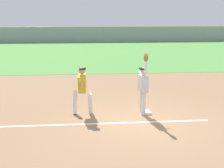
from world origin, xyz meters
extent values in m
plane|color=#936D4C|center=(0.00, 0.00, 0.00)|extent=(80.64, 80.64, 0.00)
cube|color=#549342|center=(0.00, 17.76, 0.01)|extent=(51.60, 19.56, 0.01)
cube|color=white|center=(-3.76, -0.02, 0.00)|extent=(12.00, 0.20, 0.01)
cube|color=white|center=(0.24, 0.88, 0.04)|extent=(0.39, 0.39, 0.08)
cylinder|color=silver|center=(0.11, 0.92, 0.42)|extent=(0.17, 0.17, 0.85)
cylinder|color=silver|center=(0.13, 0.72, 0.42)|extent=(0.17, 0.17, 0.85)
cube|color=#B7B7B7|center=(0.12, 0.82, 1.15)|extent=(0.31, 0.47, 0.60)
sphere|color=#DBAD84|center=(0.12, 0.82, 1.60)|extent=(0.26, 0.26, 0.23)
cube|color=black|center=(0.09, 0.82, 1.68)|extent=(0.24, 0.23, 0.05)
cylinder|color=#B7B7B7|center=(0.15, 0.60, 1.76)|extent=(0.10, 0.10, 0.62)
cylinder|color=#B7B7B7|center=(0.09, 1.04, 1.45)|extent=(0.17, 0.63, 0.09)
ellipsoid|color=brown|center=(0.15, 0.60, 2.12)|extent=(0.17, 0.30, 0.32)
cylinder|color=white|center=(-1.76, 0.89, 0.42)|extent=(0.18, 0.44, 0.85)
cylinder|color=white|center=(-2.31, 1.09, 0.42)|extent=(0.18, 0.44, 0.85)
cube|color=gold|center=(-2.04, 0.99, 1.15)|extent=(0.30, 0.54, 0.66)
sphere|color=tan|center=(-2.04, 0.99, 1.60)|extent=(0.25, 0.25, 0.23)
cube|color=black|center=(-2.01, 0.99, 1.68)|extent=(0.23, 0.21, 0.05)
cylinder|color=gold|center=(-2.02, 1.21, 1.23)|extent=(0.12, 0.41, 0.58)
cylinder|color=gold|center=(-2.05, 0.77, 1.23)|extent=(0.12, 0.41, 0.58)
sphere|color=white|center=(0.21, 1.20, 2.04)|extent=(0.07, 0.07, 0.07)
cube|color=#93999E|center=(0.00, 27.54, 0.91)|extent=(51.60, 0.06, 1.82)
cylinder|color=yellow|center=(0.00, 27.54, 1.85)|extent=(51.60, 0.06, 0.06)
cylinder|color=gray|center=(0.00, 27.54, 0.91)|extent=(0.08, 0.08, 1.82)
cylinder|color=gray|center=(12.90, 27.54, 0.91)|extent=(0.08, 0.08, 1.82)
cube|color=white|center=(-6.80, 30.27, 0.57)|extent=(4.52, 2.21, 0.55)
cube|color=#2D333D|center=(-6.80, 30.27, 1.05)|extent=(2.32, 1.90, 0.40)
cylinder|color=black|center=(-5.29, 31.11, 0.30)|extent=(0.61, 0.26, 0.60)
cylinder|color=black|center=(-5.43, 29.22, 0.30)|extent=(0.61, 0.26, 0.60)
cylinder|color=black|center=(-8.18, 31.32, 0.30)|extent=(0.61, 0.26, 0.60)
cylinder|color=black|center=(-8.32, 29.42, 0.30)|extent=(0.61, 0.26, 0.60)
cube|color=#B7B7BC|center=(-0.40, 30.69, 0.57)|extent=(4.56, 2.32, 0.55)
cube|color=#2D333D|center=(-0.40, 30.69, 1.05)|extent=(2.36, 1.95, 0.40)
cylinder|color=black|center=(0.95, 31.77, 0.30)|extent=(0.62, 0.28, 0.60)
cylinder|color=black|center=(1.14, 29.88, 0.30)|extent=(0.62, 0.28, 0.60)
cylinder|color=black|center=(-1.93, 31.49, 0.30)|extent=(0.62, 0.28, 0.60)
cylinder|color=black|center=(-1.75, 29.60, 0.30)|extent=(0.62, 0.28, 0.60)
cube|color=#23389E|center=(5.17, 29.88, 0.57)|extent=(4.47, 2.08, 0.55)
cube|color=#2D333D|center=(5.17, 29.88, 1.05)|extent=(2.27, 1.84, 0.40)
cylinder|color=black|center=(6.66, 30.77, 0.30)|extent=(0.61, 0.24, 0.60)
cylinder|color=black|center=(6.58, 28.87, 0.30)|extent=(0.61, 0.24, 0.60)
cylinder|color=black|center=(3.76, 30.89, 0.30)|extent=(0.61, 0.24, 0.60)
cylinder|color=black|center=(3.68, 28.99, 0.30)|extent=(0.61, 0.24, 0.60)
camera|label=1|loc=(-1.77, -9.08, 3.59)|focal=46.77mm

